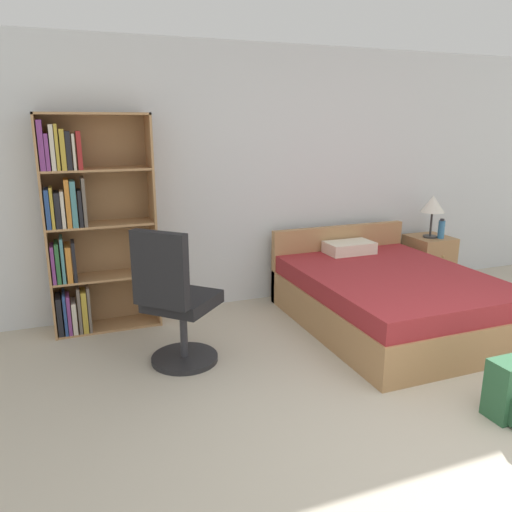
# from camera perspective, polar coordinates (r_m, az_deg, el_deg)

# --- Properties ---
(wall_back) EXTENTS (9.00, 0.06, 2.60)m
(wall_back) POSITION_cam_1_polar(r_m,az_deg,el_deg) (5.30, 3.33, 9.04)
(wall_back) COLOR silver
(wall_back) RESTS_ON ground_plane
(bookshelf) EXTENTS (0.94, 0.33, 1.93)m
(bookshelf) POSITION_cam_1_polar(r_m,az_deg,el_deg) (4.64, -19.06, 3.31)
(bookshelf) COLOR #AD7F51
(bookshelf) RESTS_ON ground_plane
(bed) EXTENTS (1.56, 2.02, 0.77)m
(bed) POSITION_cam_1_polar(r_m,az_deg,el_deg) (4.86, 14.74, -4.50)
(bed) COLOR #AD7F51
(bed) RESTS_ON ground_plane
(office_chair) EXTENTS (0.72, 0.72, 1.11)m
(office_chair) POSITION_cam_1_polar(r_m,az_deg,el_deg) (3.85, -9.18, -5.42)
(office_chair) COLOR #232326
(office_chair) RESTS_ON ground_plane
(nightstand) EXTENTS (0.44, 0.48, 0.59)m
(nightstand) POSITION_cam_1_polar(r_m,az_deg,el_deg) (6.11, 19.07, -0.58)
(nightstand) COLOR #AD7F51
(nightstand) RESTS_ON ground_plane
(table_lamp) EXTENTS (0.26, 0.26, 0.48)m
(table_lamp) POSITION_cam_1_polar(r_m,az_deg,el_deg) (5.93, 19.55, 5.49)
(table_lamp) COLOR #333333
(table_lamp) RESTS_ON nightstand
(water_bottle) EXTENTS (0.07, 0.07, 0.22)m
(water_bottle) POSITION_cam_1_polar(r_m,az_deg,el_deg) (5.96, 20.42, 2.89)
(water_bottle) COLOR teal
(water_bottle) RESTS_ON nightstand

